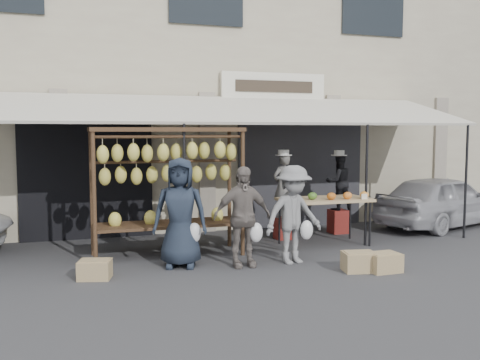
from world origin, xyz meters
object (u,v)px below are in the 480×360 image
at_px(produce_table, 325,200).
at_px(crate_near_a, 359,262).
at_px(customer_right, 293,215).
at_px(customer_mid, 242,217).
at_px(customer_left, 180,213).
at_px(sedan, 442,201).
at_px(banana_rack, 168,166).
at_px(crate_far, 95,270).
at_px(vendor_left, 283,186).
at_px(vendor_right, 339,182).
at_px(crate_near_b, 384,262).

xyz_separation_m(produce_table, crate_near_a, (-0.37, -1.88, -0.72)).
bearing_deg(customer_right, customer_mid, 165.70).
relative_size(customer_left, sedan, 0.50).
height_order(banana_rack, crate_far, banana_rack).
distance_m(customer_left, customer_mid, 0.99).
distance_m(vendor_left, vendor_right, 1.39).
relative_size(produce_table, crate_near_b, 3.51).
xyz_separation_m(banana_rack, customer_left, (0.05, -0.80, -0.69)).
bearing_deg(crate_near_a, customer_right, 134.45).
bearing_deg(banana_rack, sedan, 7.85).
bearing_deg(crate_near_b, vendor_left, 100.15).
distance_m(produce_table, sedan, 3.57).
relative_size(crate_near_b, sedan, 0.14).
xyz_separation_m(customer_left, crate_far, (-1.35, -0.31, -0.74)).
bearing_deg(customer_mid, crate_near_a, -26.81).
bearing_deg(crate_far, vendor_right, 22.17).
relative_size(vendor_left, customer_right, 0.79).
xyz_separation_m(produce_table, vendor_right, (0.84, 1.04, 0.23)).
xyz_separation_m(banana_rack, crate_near_b, (2.98, -2.08, -1.43)).
height_order(customer_right, sedan, customer_right).
relative_size(vendor_left, vendor_right, 1.07).
bearing_deg(customer_left, crate_near_b, -6.67).
relative_size(produce_table, sedan, 0.48).
bearing_deg(crate_far, crate_near_b, -12.73).
relative_size(vendor_right, crate_near_a, 2.42).
bearing_deg(crate_near_a, vendor_left, 93.40).
xyz_separation_m(crate_near_a, crate_far, (-3.93, 0.82, -0.01)).
xyz_separation_m(vendor_left, customer_mid, (-1.48, -1.84, -0.28)).
relative_size(produce_table, vendor_right, 1.42).
relative_size(vendor_left, customer_left, 0.73).
relative_size(customer_left, customer_right, 1.09).
bearing_deg(crate_near_b, customer_left, 156.44).
height_order(customer_left, sedan, customer_left).
bearing_deg(customer_mid, crate_far, -178.71).
height_order(customer_mid, customer_right, customer_mid).
relative_size(banana_rack, crate_far, 5.65).
distance_m(vendor_right, crate_near_a, 3.30).
distance_m(customer_mid, crate_far, 2.39).
distance_m(crate_far, sedan, 8.00).
distance_m(customer_right, sedan, 5.01).
relative_size(vendor_left, customer_mid, 0.79).
height_order(banana_rack, customer_right, banana_rack).
height_order(customer_left, crate_far, customer_left).
bearing_deg(sedan, banana_rack, 80.80).
bearing_deg(customer_left, sedan, 31.70).
relative_size(produce_table, crate_near_a, 3.44).
distance_m(customer_mid, crate_near_a, 1.96).
bearing_deg(customer_right, vendor_left, 61.72).
relative_size(vendor_right, customer_left, 0.68).
distance_m(vendor_right, customer_mid, 3.53).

